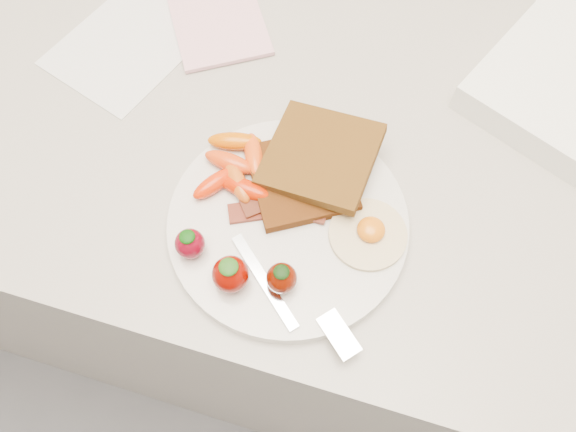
# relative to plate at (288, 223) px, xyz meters

# --- Properties ---
(counter) EXTENTS (2.00, 0.60, 0.90)m
(counter) POSITION_rel_plate_xyz_m (-0.00, 0.14, -0.46)
(counter) COLOR gray
(counter) RESTS_ON ground
(plate) EXTENTS (0.27, 0.27, 0.02)m
(plate) POSITION_rel_plate_xyz_m (0.00, 0.00, 0.00)
(plate) COLOR beige
(plate) RESTS_ON counter
(toast_lower) EXTENTS (0.15, 0.15, 0.01)m
(toast_lower) POSITION_rel_plate_xyz_m (0.00, 0.05, 0.02)
(toast_lower) COLOR #2E1C03
(toast_lower) RESTS_ON plate
(toast_upper) EXTENTS (0.13, 0.13, 0.03)m
(toast_upper) POSITION_rel_plate_xyz_m (0.02, 0.08, 0.03)
(toast_upper) COLOR #411F06
(toast_upper) RESTS_ON toast_lower
(fried_egg) EXTENTS (0.10, 0.10, 0.02)m
(fried_egg) POSITION_rel_plate_xyz_m (0.09, 0.01, 0.01)
(fried_egg) COLOR beige
(fried_egg) RESTS_ON plate
(bacon_strips) EXTENTS (0.11, 0.09, 0.01)m
(bacon_strips) POSITION_rel_plate_xyz_m (-0.01, 0.02, 0.01)
(bacon_strips) COLOR #451302
(bacon_strips) RESTS_ON plate
(baby_carrots) EXTENTS (0.10, 0.11, 0.02)m
(baby_carrots) POSITION_rel_plate_xyz_m (-0.07, 0.04, 0.02)
(baby_carrots) COLOR red
(baby_carrots) RESTS_ON plate
(strawberries) EXTENTS (0.14, 0.06, 0.05)m
(strawberries) POSITION_rel_plate_xyz_m (-0.04, -0.08, 0.03)
(strawberries) COLOR #640312
(strawberries) RESTS_ON plate
(fork) EXTENTS (0.16, 0.10, 0.00)m
(fork) POSITION_rel_plate_xyz_m (0.04, -0.09, 0.01)
(fork) COLOR silver
(fork) RESTS_ON plate
(paper_sheet) EXTENTS (0.22, 0.25, 0.00)m
(paper_sheet) POSITION_rel_plate_xyz_m (-0.28, 0.20, -0.01)
(paper_sheet) COLOR silver
(paper_sheet) RESTS_ON counter
(notepad) EXTENTS (0.20, 0.21, 0.01)m
(notepad) POSITION_rel_plate_xyz_m (-0.19, 0.28, -0.00)
(notepad) COLOR #E1A1AD
(notepad) RESTS_ON paper_sheet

